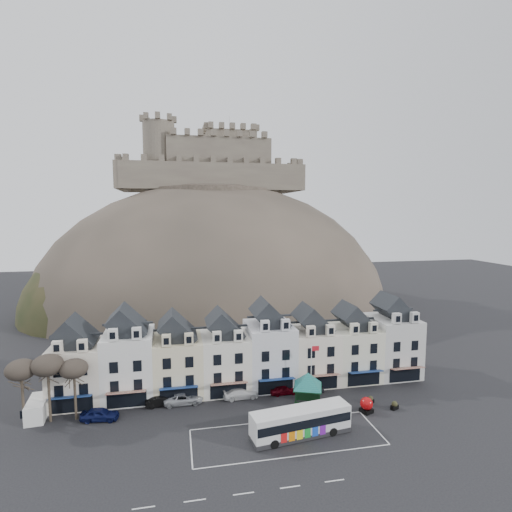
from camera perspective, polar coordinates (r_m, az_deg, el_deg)
The scene contains 21 objects.
ground at distance 49.63m, azimuth 2.38°, elevation -25.39°, with size 300.00×300.00×0.00m, color black.
coach_bay_markings at distance 51.11m, azimuth 4.41°, elevation -24.39°, with size 22.00×7.50×0.01m, color silver.
townhouse_terrace at distance 61.49m, azimuth -1.12°, elevation -13.44°, with size 54.40×9.35×11.80m.
castle_hill at distance 113.53m, azimuth -5.41°, elevation -6.94°, with size 100.00×76.00×68.00m.
castle at distance 118.24m, azimuth -6.35°, elevation 13.14°, with size 50.20×22.20×22.00m.
tree_left_far at distance 58.05m, azimuth -30.55°, elevation -13.88°, with size 3.61×3.61×8.24m.
tree_left_mid at distance 57.04m, azimuth -27.64°, elevation -13.71°, with size 3.78×3.78×8.64m.
tree_left_near at distance 56.51m, azimuth -24.58°, elevation -14.49°, with size 3.43×3.43×7.84m.
bus at distance 50.55m, azimuth 6.40°, elevation -22.36°, with size 12.20×4.44×3.37m.
bus_shelter at distance 56.41m, azimuth 7.41°, elevation -17.18°, with size 6.92×6.92×4.69m.
red_buoy at distance 57.39m, azimuth 15.51°, elevation -19.80°, with size 1.79×1.79×2.03m.
flagpole at distance 58.31m, azimuth 7.99°, elevation -15.52°, with size 1.13×0.14×7.79m.
white_van at distance 61.15m, azimuth -28.73°, elevation -18.54°, with size 2.67×5.26×2.32m.
planter_west at distance 60.15m, azimuth 16.03°, elevation -19.13°, with size 1.12×0.84×1.00m.
planter_east at distance 59.44m, azimuth 19.18°, elevation -19.51°, with size 1.23×0.93×1.11m.
car_navy at distance 57.35m, azimuth -21.41°, elevation -20.31°, with size 1.87×4.65×1.59m, color #0D1341.
car_black at distance 58.78m, azimuth -13.38°, elevation -19.44°, with size 1.48×4.26×1.40m, color black.
car_silver at distance 58.72m, azimuth -10.32°, elevation -19.35°, with size 2.46×5.26×1.48m, color #B3B7BC.
car_white at distance 59.34m, azimuth -2.23°, elevation -18.98°, with size 2.04×5.02×1.46m, color white.
car_maroon at distance 60.58m, azimuth 3.94°, elevation -18.49°, with size 1.60×3.98×1.35m, color #4F040E.
car_charcoal at distance 61.75m, azimuth 7.86°, elevation -18.10°, with size 1.31×3.76×1.24m, color black.
Camera 1 is at (-10.22, -40.97, 26.09)m, focal length 28.00 mm.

